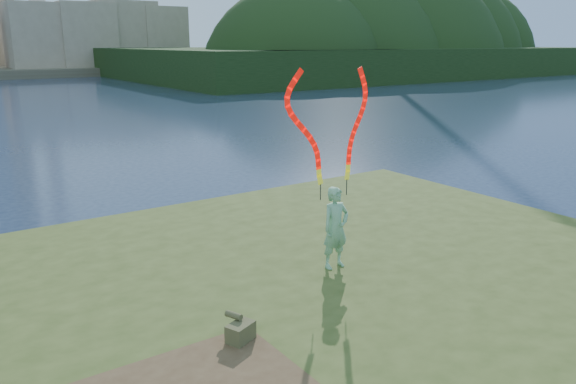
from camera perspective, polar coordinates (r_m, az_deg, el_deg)
ground at (r=10.35m, az=-5.99°, el=-12.79°), size 320.00×320.00×0.00m
grassy_knoll at (r=8.49m, az=1.73°, el=-16.80°), size 20.00×18.00×0.80m
wooded_hill at (r=93.44m, az=8.88°, el=11.95°), size 78.00×50.00×63.00m
woman_with_ribbons at (r=10.05m, az=4.85°, el=0.09°), size 2.01×0.37×3.91m
canvas_bag at (r=8.00m, az=-4.89°, el=-13.93°), size 0.45×0.51×0.37m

